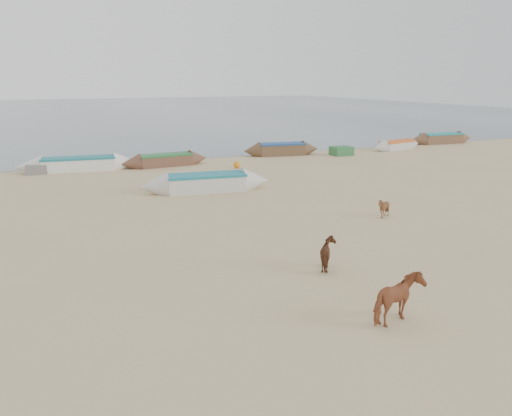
{
  "coord_description": "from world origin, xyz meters",
  "views": [
    {
      "loc": [
        -7.15,
        -12.12,
        5.58
      ],
      "look_at": [
        0.0,
        4.0,
        1.0
      ],
      "focal_mm": 35.0,
      "sensor_mm": 36.0,
      "label": 1
    }
  ],
  "objects_px": {
    "cow_adult": "(398,300)",
    "calf_front": "(384,208)",
    "calf_right": "(330,254)",
    "near_canoe": "(206,183)"
  },
  "relations": [
    {
      "from": "cow_adult",
      "to": "calf_front",
      "type": "height_order",
      "value": "cow_adult"
    },
    {
      "from": "calf_right",
      "to": "near_canoe",
      "type": "height_order",
      "value": "calf_right"
    },
    {
      "from": "calf_right",
      "to": "near_canoe",
      "type": "xyz_separation_m",
      "value": [
        0.02,
        11.81,
        -0.02
      ]
    },
    {
      "from": "calf_front",
      "to": "near_canoe",
      "type": "height_order",
      "value": "near_canoe"
    },
    {
      "from": "calf_front",
      "to": "near_canoe",
      "type": "xyz_separation_m",
      "value": [
        -5.1,
        7.77,
        0.03
      ]
    },
    {
      "from": "cow_adult",
      "to": "calf_right",
      "type": "relative_size",
      "value": 1.5
    },
    {
      "from": "calf_right",
      "to": "near_canoe",
      "type": "distance_m",
      "value": 11.81
    },
    {
      "from": "cow_adult",
      "to": "calf_right",
      "type": "distance_m",
      "value": 3.6
    },
    {
      "from": "cow_adult",
      "to": "calf_right",
      "type": "height_order",
      "value": "cow_adult"
    },
    {
      "from": "cow_adult",
      "to": "calf_right",
      "type": "bearing_deg",
      "value": -23.41
    }
  ]
}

